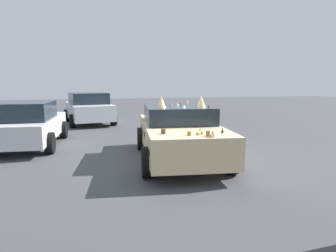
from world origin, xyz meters
name	(u,v)px	position (x,y,z in m)	size (l,w,h in m)	color
ground_plane	(179,160)	(0.00, 0.00, 0.00)	(60.00, 60.00, 0.00)	#47474C
art_car_decorated	(179,132)	(0.05, -0.01, 0.72)	(4.53, 2.43, 1.67)	beige
parked_sedan_behind_left	(89,108)	(7.78, 2.35, 0.75)	(4.22, 2.58, 1.50)	silver
parked_sedan_far_left	(25,124)	(2.72, 4.20, 0.71)	(4.03, 2.26, 1.41)	silver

